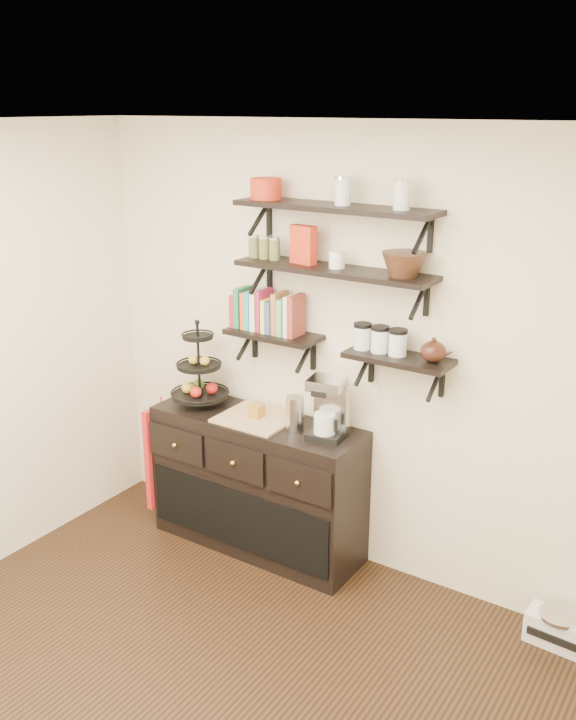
{
  "coord_description": "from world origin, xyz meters",
  "views": [
    {
      "loc": [
        2.1,
        -2.05,
        2.78
      ],
      "look_at": [
        -0.0,
        1.15,
        1.48
      ],
      "focal_mm": 38.0,
      "sensor_mm": 36.0,
      "label": 1
    }
  ],
  "objects_px": {
    "sideboard": "(258,483)",
    "coffee_maker": "(329,408)",
    "fruit_stand": "(200,377)",
    "radio": "(558,629)"
  },
  "relations": [
    {
      "from": "sideboard",
      "to": "coffee_maker",
      "type": "height_order",
      "value": "coffee_maker"
    },
    {
      "from": "sideboard",
      "to": "fruit_stand",
      "type": "height_order",
      "value": "fruit_stand"
    },
    {
      "from": "sideboard",
      "to": "coffee_maker",
      "type": "xyz_separation_m",
      "value": [
        0.5,
        0.03,
        0.62
      ]
    },
    {
      "from": "sideboard",
      "to": "fruit_stand",
      "type": "bearing_deg",
      "value": 179.47
    },
    {
      "from": "radio",
      "to": "fruit_stand",
      "type": "bearing_deg",
      "value": -175.1
    },
    {
      "from": "fruit_stand",
      "to": "radio",
      "type": "bearing_deg",
      "value": 1.78
    },
    {
      "from": "fruit_stand",
      "to": "coffee_maker",
      "type": "relative_size",
      "value": 1.48
    },
    {
      "from": "coffee_maker",
      "to": "sideboard",
      "type": "bearing_deg",
      "value": 173.08
    },
    {
      "from": "sideboard",
      "to": "fruit_stand",
      "type": "distance_m",
      "value": 0.78
    },
    {
      "from": "sideboard",
      "to": "radio",
      "type": "xyz_separation_m",
      "value": [
        1.92,
        0.08,
        -0.36
      ]
    }
  ]
}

